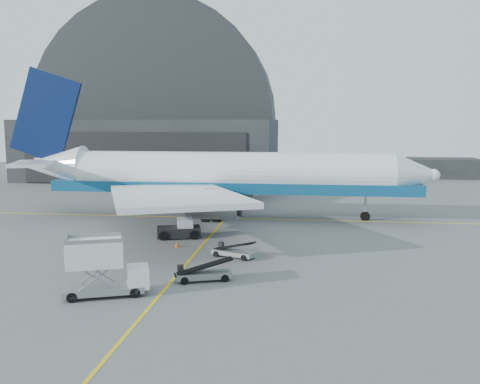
# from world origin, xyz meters

# --- Properties ---
(ground) EXTENTS (200.00, 200.00, 0.00)m
(ground) POSITION_xyz_m (0.00, 0.00, 0.00)
(ground) COLOR #565659
(ground) RESTS_ON ground
(taxi_lines) EXTENTS (80.00, 42.12, 0.02)m
(taxi_lines) POSITION_xyz_m (0.00, 12.67, 0.01)
(taxi_lines) COLOR yellow
(taxi_lines) RESTS_ON ground
(hangar) EXTENTS (50.00, 28.30, 28.00)m
(hangar) POSITION_xyz_m (-22.00, 64.95, 9.54)
(hangar) COLOR black
(hangar) RESTS_ON ground
(distant_bldg_a) EXTENTS (14.00, 8.00, 4.00)m
(distant_bldg_a) POSITION_xyz_m (38.00, 72.00, 0.00)
(distant_bldg_a) COLOR black
(distant_bldg_a) RESTS_ON ground
(airliner) EXTENTS (53.26, 51.65, 18.69)m
(airliner) POSITION_xyz_m (-1.31, 20.68, 5.23)
(airliner) COLOR white
(airliner) RESTS_ON ground
(catering_truck) EXTENTS (6.06, 3.98, 3.91)m
(catering_truck) POSITION_xyz_m (-3.80, -9.92, 1.98)
(catering_truck) COLOR gray
(catering_truck) RESTS_ON ground
(pushback_tug) EXTENTS (4.84, 3.55, 2.02)m
(pushback_tug) POSITION_xyz_m (-2.95, 8.68, 0.76)
(pushback_tug) COLOR black
(pushback_tug) RESTS_ON ground
(belt_loader_a) EXTENTS (4.45, 2.68, 1.68)m
(belt_loader_a) POSITION_xyz_m (2.27, -5.61, 0.52)
(belt_loader_a) COLOR gray
(belt_loader_a) RESTS_ON ground
(belt_loader_b) EXTENTS (4.13, 2.68, 1.57)m
(belt_loader_b) POSITION_xyz_m (3.55, 1.53, 0.48)
(belt_loader_b) COLOR gray
(belt_loader_b) RESTS_ON ground
(traffic_cone) EXTENTS (0.41, 0.41, 0.59)m
(traffic_cone) POSITION_xyz_m (-2.25, 4.53, 0.28)
(traffic_cone) COLOR #E14F07
(traffic_cone) RESTS_ON ground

